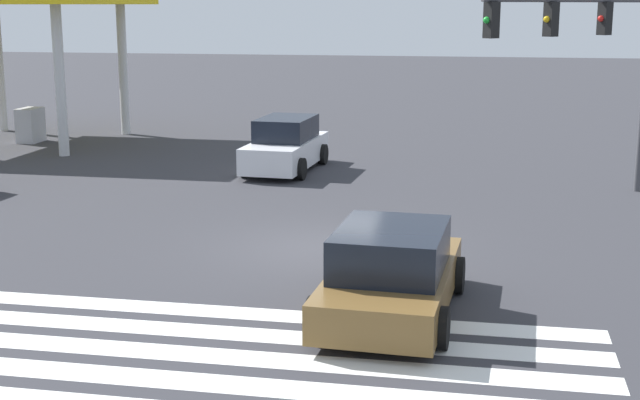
{
  "coord_description": "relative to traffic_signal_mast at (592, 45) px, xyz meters",
  "views": [
    {
      "loc": [
        3.45,
        -18.15,
        5.12
      ],
      "look_at": [
        0.0,
        0.0,
        1.07
      ],
      "focal_mm": 50.0,
      "sensor_mm": 36.0,
      "label": 1
    }
  ],
  "objects": [
    {
      "name": "gas_station_canopy",
      "position": [
        -19.71,
        6.92,
        1.13
      ],
      "size": [
        7.89,
        7.89,
        5.86
      ],
      "color": "yellow",
      "rests_on": "ground_plane"
    },
    {
      "name": "ground_plane",
      "position": [
        -6.0,
        -6.0,
        -4.11
      ],
      "size": [
        148.87,
        148.87,
        0.0
      ],
      "primitive_type": "plane",
      "color": "#333338"
    },
    {
      "name": "car_2",
      "position": [
        -8.81,
        2.93,
        -3.33
      ],
      "size": [
        2.17,
        4.54,
        1.68
      ],
      "rotation": [
        0.0,
        0.0,
        -1.63
      ],
      "color": "silver",
      "rests_on": "ground_plane"
    },
    {
      "name": "traffic_signal_mast",
      "position": [
        0.0,
        0.0,
        0.0
      ],
      "size": [
        4.56,
        4.56,
        5.5
      ],
      "rotation": [
        0.0,
        0.0,
        -2.36
      ],
      "color": "#47474C",
      "rests_on": "ground_plane"
    },
    {
      "name": "car_0",
      "position": [
        -4.05,
        -9.88,
        -3.4
      ],
      "size": [
        2.37,
        4.59,
        1.54
      ],
      "rotation": [
        0.0,
        0.0,
        1.52
      ],
      "color": "brown",
      "rests_on": "ground_plane"
    },
    {
      "name": "crosswalk_markings",
      "position": [
        -6.0,
        -13.14,
        -4.11
      ],
      "size": [
        10.95,
        6.3,
        0.01
      ],
      "rotation": [
        0.0,
        0.0,
        1.57
      ],
      "color": "silver",
      "rests_on": "ground_plane"
    }
  ]
}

